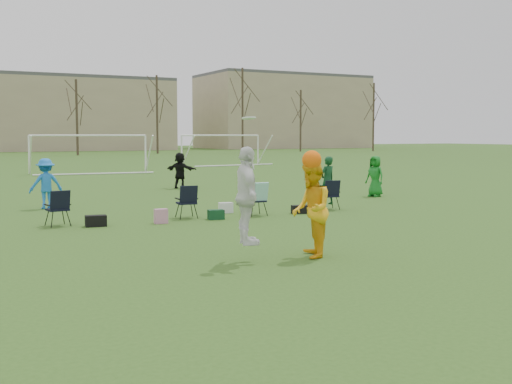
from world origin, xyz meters
TOP-DOWN VIEW (x-y plane):
  - ground at (0.00, 0.00)m, footprint 260.00×260.00m
  - fielder_blue at (-1.93, 12.50)m, footprint 1.11×0.68m
  - fielder_green_far at (10.33, 10.85)m, footprint 0.71×0.90m
  - fielder_black at (4.86, 18.01)m, footprint 1.31×1.51m
  - center_contest at (0.72, 1.34)m, footprint 2.25×1.26m
  - sideline_setup at (2.81, 7.98)m, footprint 9.26×1.68m
  - goal_mid at (4.00, 32.00)m, footprint 7.40×0.63m
  - goal_right at (16.00, 38.00)m, footprint 7.35×1.14m
  - building_row at (6.73, 96.00)m, footprint 126.00×16.00m

SIDE VIEW (x-z plane):
  - ground at x=0.00m, z-range 0.00..0.00m
  - sideline_setup at x=2.81m, z-range -0.34..1.39m
  - fielder_green_far at x=10.33m, z-range 0.00..1.61m
  - fielder_black at x=4.86m, z-range 0.00..1.64m
  - fielder_blue at x=-1.93m, z-range 0.00..1.66m
  - center_contest at x=0.72m, z-range -0.27..2.50m
  - goal_mid at x=4.00m, z-range 0.69..3.15m
  - goal_right at x=16.00m, z-range 0.69..3.15m
  - building_row at x=6.73m, z-range -0.51..12.49m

